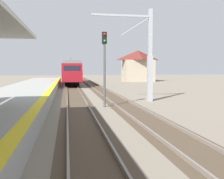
# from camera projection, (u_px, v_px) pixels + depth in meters

# --- Properties ---
(track_pair_nearest_platform) EXTENTS (2.34, 120.00, 0.16)m
(track_pair_nearest_platform) POSITION_uv_depth(u_px,v_px,m) (79.00, 112.00, 15.92)
(track_pair_nearest_platform) COLOR #4C3D2D
(track_pair_nearest_platform) RESTS_ON ground
(track_pair_middle) EXTENTS (2.34, 120.00, 0.16)m
(track_pair_middle) POSITION_uv_depth(u_px,v_px,m) (133.00, 111.00, 16.50)
(track_pair_middle) COLOR #4C3D2D
(track_pair_middle) RESTS_ON ground
(approaching_train) EXTENTS (2.93, 19.60, 4.76)m
(approaching_train) POSITION_uv_depth(u_px,v_px,m) (71.00, 71.00, 44.88)
(approaching_train) COLOR maroon
(approaching_train) RESTS_ON ground
(rail_signal_post) EXTENTS (0.32, 0.34, 5.20)m
(rail_signal_post) POSITION_uv_depth(u_px,v_px,m) (104.00, 61.00, 18.07)
(rail_signal_post) COLOR #4C4C4C
(rail_signal_post) RESTS_ON ground
(catenary_pylon_far_side) EXTENTS (5.00, 0.40, 7.50)m
(catenary_pylon_far_side) POSITION_uv_depth(u_px,v_px,m) (147.00, 57.00, 21.35)
(catenary_pylon_far_side) COLOR #9EA3A8
(catenary_pylon_far_side) RESTS_ON ground
(distant_trackside_house) EXTENTS (6.60, 5.28, 6.40)m
(distant_trackside_house) POSITION_uv_depth(u_px,v_px,m) (138.00, 65.00, 54.09)
(distant_trackside_house) COLOR tan
(distant_trackside_house) RESTS_ON ground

